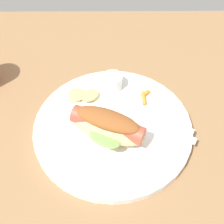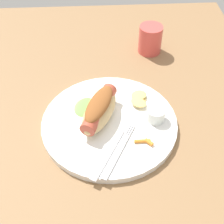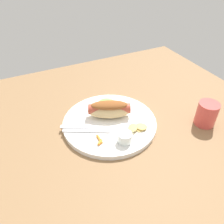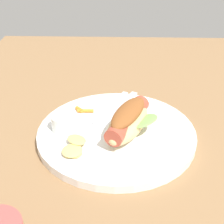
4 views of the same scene
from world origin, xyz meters
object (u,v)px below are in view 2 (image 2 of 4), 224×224
plate (109,123)px  fork (118,152)px  hot_dog (99,109)px  drinking_cup (150,39)px  carrot_garnish (145,142)px  knife (108,154)px  sauce_ramekin (156,114)px  chips_pile (139,98)px

plate → fork: (-9.00, -1.43, 1.00)cm
hot_dog → drinking_cup: size_ratio=1.91×
fork → carrot_garnish: (2.26, -5.91, 0.20)cm
fork → carrot_garnish: size_ratio=3.46×
plate → knife: size_ratio=2.19×
knife → sauce_ramekin: bearing=-22.6°
fork → carrot_garnish: carrot_garnish is taller
sauce_ramekin → fork: 12.88cm
fork → hot_dog: bearing=47.6°
hot_dog → drinking_cup: drinking_cup is taller
sauce_ramekin → fork: bearing=134.7°
fork → drinking_cup: drinking_cup is taller
sauce_ramekin → chips_pile: (6.54, 3.03, -0.93)cm
knife → chips_pile: size_ratio=1.78×
plate → fork: size_ratio=2.19×
chips_pile → plate: bearing=131.1°
hot_dog → knife: (-10.26, -1.51, -2.79)cm
hot_dog → chips_pile: hot_dog is taller
carrot_garnish → hot_dog: bearing=51.2°
sauce_ramekin → chips_pile: 7.27cm
plate → carrot_garnish: 10.03cm
sauce_ramekin → fork: (-9.01, 9.11, -1.35)cm
plate → fork: fork is taller
sauce_ramekin → chips_pile: size_ratio=0.54×
chips_pile → fork: bearing=158.7°
chips_pile → drinking_cup: (22.34, -5.79, 1.86)cm
plate → hot_dog: (0.96, 2.26, 3.77)cm
hot_dog → fork: size_ratio=1.10×
knife → drinking_cup: size_ratio=1.73×
plate → chips_pile: 10.06cm
fork → sauce_ramekin: bearing=-18.0°
carrot_garnish → knife: bearing=107.5°
hot_dog → carrot_garnish: bearing=-105.3°
drinking_cup → plate: bearing=155.3°
hot_dog → fork: (-9.96, -3.69, -2.77)cm
fork → chips_pile: chips_pile is taller
plate → drinking_cup: bearing=-24.7°
sauce_ramekin → knife: (-9.31, 11.29, -1.37)cm
drinking_cup → knife: bearing=159.8°
fork → carrot_garnish: bearing=-41.8°
plate → carrot_garnish: carrot_garnish is taller
chips_pile → knife: bearing=152.5°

